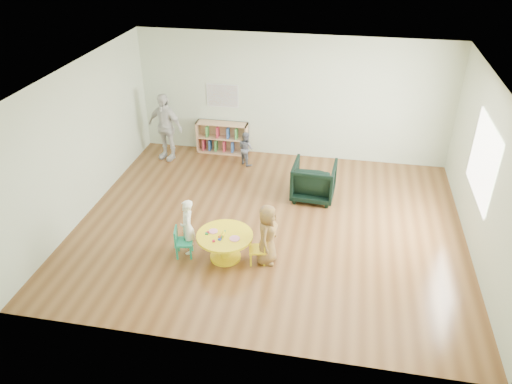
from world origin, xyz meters
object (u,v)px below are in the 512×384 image
adult_caretaker (165,127)px  armchair (314,180)px  bookshelf (222,138)px  child_left (187,227)px  child_right (267,235)px  toddler (246,148)px  kid_chair_right (260,248)px  kid_chair_left (181,241)px  activity_table (225,242)px

adult_caretaker → armchair: bearing=-1.1°
bookshelf → child_left: (0.40, -3.92, 0.13)m
child_right → toddler: child_right is taller
kid_chair_right → child_right: bearing=-80.0°
child_right → adult_caretaker: 4.48m
kid_chair_left → adult_caretaker: size_ratio=0.34×
toddler → bookshelf: bearing=3.5°
kid_chair_right → bookshelf: size_ratio=0.43×
kid_chair_left → armchair: armchair is taller
activity_table → toddler: bearing=96.1°
child_left → adult_caretaker: bearing=-174.8°
child_left → adult_caretaker: adult_caretaker is taller
kid_chair_left → armchair: bearing=127.2°
child_right → bookshelf: bearing=28.9°
bookshelf → adult_caretaker: (-1.18, -0.55, 0.41)m
kid_chair_right → adult_caretaker: adult_caretaker is taller
adult_caretaker → kid_chair_right: bearing=-33.2°
kid_chair_right → child_right: child_right is taller
activity_table → adult_caretaker: 4.11m
kid_chair_left → child_left: (0.08, 0.13, 0.21)m
activity_table → kid_chair_left: (-0.73, -0.07, -0.04)m
kid_chair_left → child_right: (1.43, 0.11, 0.25)m
kid_chair_right → bookshelf: (-1.63, 3.98, 0.09)m
child_right → kid_chair_right: bearing=117.2°
kid_chair_right → bookshelf: 4.30m
kid_chair_left → child_right: bearing=82.3°
child_left → kid_chair_right: bearing=67.1°
activity_table → child_left: 0.68m
activity_table → adult_caretaker: size_ratio=0.60×
activity_table → adult_caretaker: (-2.23, 3.43, 0.45)m
bookshelf → adult_caretaker: 1.36m
kid_chair_left → adult_caretaker: bearing=-169.0°
activity_table → adult_caretaker: adult_caretaker is taller
kid_chair_right → armchair: armchair is taller
activity_table → child_right: bearing=3.7°
kid_chair_left → toddler: toddler is taller
armchair → adult_caretaker: size_ratio=0.55×
kid_chair_right → child_right: (0.11, 0.05, 0.26)m
activity_table → bookshelf: size_ratio=0.78×
child_left → child_right: child_right is taller
kid_chair_right → adult_caretaker: bearing=27.1°
adult_caretaker → bookshelf: bearing=42.5°
activity_table → kid_chair_left: kid_chair_left is taller
kid_chair_left → toddler: bearing=162.0°
activity_table → bookshelf: bearing=104.8°
kid_chair_right → armchair: (0.68, 2.26, 0.11)m
kid_chair_left → kid_chair_right: 1.32m
child_left → kid_chair_left: bearing=-50.8°
toddler → child_left: bearing=125.9°
child_right → child_left: bearing=94.2°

